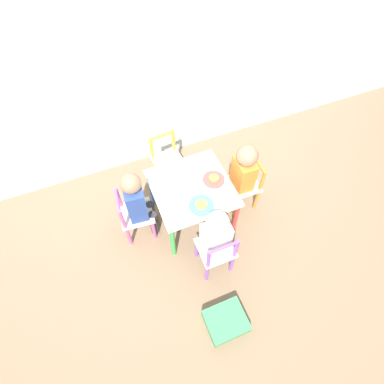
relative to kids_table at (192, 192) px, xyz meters
name	(u,v)px	position (x,y,z in m)	size (l,w,h in m)	color
ground_plane	(192,216)	(0.00, 0.00, -0.40)	(6.00, 6.00, 0.00)	#7F664C
house_wall	(146,26)	(0.00, 0.87, 0.90)	(6.00, 0.06, 2.60)	#B2C1CC
kids_table	(192,192)	(0.00, 0.00, 0.00)	(0.61, 0.61, 0.46)	silver
chair_orange	(245,185)	(0.49, -0.02, -0.14)	(0.27, 0.27, 0.53)	silver
chair_purple	(216,252)	(0.00, -0.49, -0.14)	(0.26, 0.26, 0.53)	silver
chair_pink	(134,215)	(-0.49, 0.05, -0.14)	(0.29, 0.29, 0.53)	silver
chair_yellow	(168,161)	(-0.04, 0.49, -0.14)	(0.28, 0.28, 0.53)	silver
child_right	(242,173)	(0.43, -0.02, 0.06)	(0.22, 0.20, 0.74)	#7A6B5B
child_front	(214,234)	(0.00, -0.43, 0.04)	(0.20, 0.22, 0.72)	#38383D
child_left	(138,201)	(-0.43, 0.04, 0.05)	(0.22, 0.21, 0.76)	#38383D
plate_right	(214,179)	(0.19, 0.00, 0.07)	(0.18, 0.18, 0.03)	#E54C47
plate_front	(201,205)	(0.00, -0.19, 0.07)	(0.19, 0.19, 0.03)	#4C9EE0
storage_bin	(226,321)	(-0.11, -0.93, -0.35)	(0.29, 0.25, 0.10)	#3D8E56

